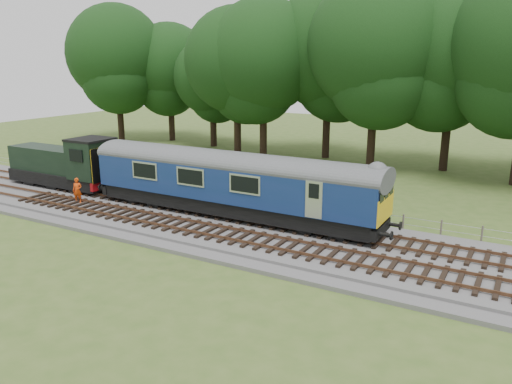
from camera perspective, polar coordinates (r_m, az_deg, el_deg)
The scene contains 9 objects.
ground at distance 26.77m, azimuth 1.45°, elevation -5.23°, with size 120.00×120.00×0.00m, color #3F5B21.
ballast at distance 26.71m, azimuth 1.45°, elevation -4.88°, with size 70.00×7.00×0.35m, color #4C4C4F.
track_north at distance 27.81m, azimuth 2.82°, elevation -3.56°, with size 67.20×2.40×0.21m.
track_south at distance 25.31m, azimuth -0.25°, elevation -5.43°, with size 67.20×2.40×0.21m.
fence at distance 30.61m, azimuth 5.42°, elevation -2.70°, with size 64.00×0.12×1.00m, color #6B6054, non-canonical shape.
tree_line at distance 46.68m, azimuth 14.28°, elevation 3.00°, with size 70.00×8.00×18.00m, color black, non-canonical shape.
dmu_railcar at distance 28.76m, azimuth -2.92°, elevation 1.59°, with size 18.05×2.86×3.88m.
shunter_loco at distance 38.06m, azimuth -20.95°, elevation 2.91°, with size 8.92×2.60×3.38m.
worker at distance 33.77m, azimuth -19.74°, elevation 0.18°, with size 0.59×0.38×1.61m, color #DE410B.
Camera 1 is at (11.78, -22.23, 9.16)m, focal length 35.00 mm.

